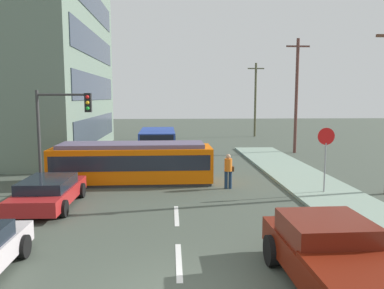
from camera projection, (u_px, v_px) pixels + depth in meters
The scene contains 15 objects.
ground_plane at pixel (175, 190), 18.11m from camera, with size 120.00×120.00×0.00m, color #454E42.
sidewalk_curb_right at pixel (355, 211), 14.51m from camera, with size 3.20×36.00×0.14m, color gray.
lane_stripe_1 at pixel (179, 261), 10.18m from camera, with size 0.16×2.40×0.01m, color silver.
lane_stripe_2 at pixel (177, 215), 14.15m from camera, with size 0.16×2.40×0.01m, color silver.
lane_stripe_3 at pixel (174, 162), 25.73m from camera, with size 0.16×2.40×0.01m, color silver.
lane_stripe_4 at pixel (173, 150), 31.67m from camera, with size 0.16×2.40×0.01m, color silver.
streetcar_tram at pixel (132, 162), 19.53m from camera, with size 8.07×2.60×2.05m.
city_bus at pixel (158, 141), 28.52m from camera, with size 2.63×5.98×1.93m.
pedestrian_crossing at pixel (228, 169), 18.25m from camera, with size 0.46×0.36×1.67m.
pickup_truck_parked at pixel (335, 258), 8.50m from camera, with size 2.35×5.04×1.55m.
parked_sedan_mid at pixel (49, 192), 15.19m from camera, with size 2.14×4.59×1.19m.
stop_sign at pixel (326, 146), 16.95m from camera, with size 0.76×0.07×2.88m.
traffic_light_mast at pixel (60, 122), 16.89m from camera, with size 2.42×0.33×4.67m.
utility_pole_mid at pixel (296, 94), 29.62m from camera, with size 1.80×0.24×8.83m.
utility_pole_far at pixel (255, 98), 42.22m from camera, with size 1.80×0.24×8.08m.
Camera 1 is at (-0.19, -7.73, 4.36)m, focal length 35.75 mm.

